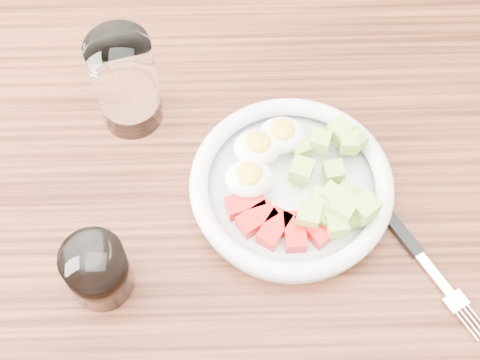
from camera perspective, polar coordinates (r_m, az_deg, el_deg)
name	(u,v)px	position (r m, az deg, el deg)	size (l,w,h in m)	color
ground	(245,355)	(1.53, 0.40, -14.72)	(4.00, 4.00, 0.00)	brown
dining_table	(248,233)	(0.89, 0.66, -4.55)	(1.50, 0.90, 0.77)	brown
bowl	(293,185)	(0.79, 4.52, -0.41)	(0.24, 0.24, 0.06)	white
fork	(407,239)	(0.79, 14.02, -4.95)	(0.12, 0.19, 0.01)	black
water_glass	(126,83)	(0.82, -9.73, 8.17)	(0.08, 0.08, 0.14)	white
coffee_glass	(98,271)	(0.74, -12.05, -7.58)	(0.07, 0.07, 0.08)	white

